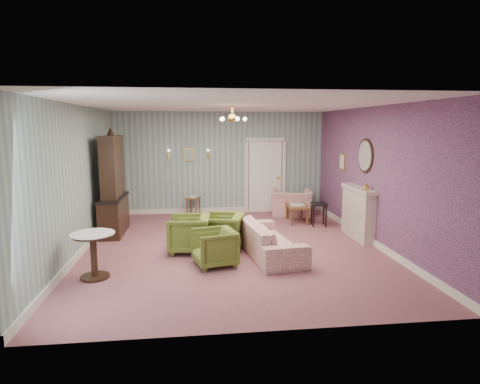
{
  "coord_description": "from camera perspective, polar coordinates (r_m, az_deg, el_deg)",
  "views": [
    {
      "loc": [
        -0.8,
        -8.02,
        2.49
      ],
      "look_at": [
        0.2,
        0.4,
        1.1
      ],
      "focal_mm": 30.11,
      "sensor_mm": 36.0,
      "label": 1
    }
  ],
  "objects": [
    {
      "name": "nesting_table",
      "position": [
        11.39,
        -6.63,
        -1.93
      ],
      "size": [
        0.46,
        0.52,
        0.57
      ],
      "primitive_type": null,
      "rotation": [
        0.0,
        0.0,
        -0.32
      ],
      "color": "brown",
      "rests_on": "floor"
    },
    {
      "name": "wingback_chair",
      "position": [
        11.38,
        7.24,
        -0.9
      ],
      "size": [
        1.24,
        0.94,
        0.98
      ],
      "primitive_type": "imported",
      "rotation": [
        0.0,
        0.0,
        2.94
      ],
      "color": "#AC4557",
      "rests_on": "floor"
    },
    {
      "name": "door",
      "position": [
        11.76,
        3.56,
        2.39
      ],
      "size": [
        1.12,
        0.12,
        2.16
      ],
      "primitive_type": null,
      "color": "white",
      "rests_on": "floor"
    },
    {
      "name": "olive_chair_a",
      "position": [
        7.32,
        -3.63,
        -7.6
      ],
      "size": [
        0.81,
        0.84,
        0.73
      ],
      "primitive_type": "imported",
      "rotation": [
        0.0,
        0.0,
        -1.33
      ],
      "color": "olive",
      "rests_on": "floor"
    },
    {
      "name": "framed_print",
      "position": [
        10.52,
        14.3,
        4.16
      ],
      "size": [
        0.04,
        0.34,
        0.42
      ],
      "primitive_type": null,
      "color": "gold",
      "rests_on": "wall_right"
    },
    {
      "name": "floor",
      "position": [
        8.44,
        -1.04,
        -7.86
      ],
      "size": [
        7.0,
        7.0,
        0.0
      ],
      "primitive_type": "plane",
      "color": "#995961",
      "rests_on": "ground"
    },
    {
      "name": "coffee_table",
      "position": [
        10.68,
        8.05,
        -2.99
      ],
      "size": [
        0.58,
        0.95,
        0.47
      ],
      "primitive_type": null,
      "rotation": [
        0.0,
        0.0,
        -0.07
      ],
      "color": "brown",
      "rests_on": "floor"
    },
    {
      "name": "wall_left",
      "position": [
        8.38,
        -21.93,
        1.51
      ],
      "size": [
        0.0,
        7.0,
        7.0
      ],
      "primitive_type": "plane",
      "rotation": [
        1.57,
        0.0,
        1.57
      ],
      "color": "gray",
      "rests_on": "ground"
    },
    {
      "name": "olive_chair_c",
      "position": [
        8.25,
        -2.49,
        -5.36
      ],
      "size": [
        0.93,
        0.96,
        0.8
      ],
      "primitive_type": "imported",
      "rotation": [
        0.0,
        0.0,
        -1.86
      ],
      "color": "olive",
      "rests_on": "floor"
    },
    {
      "name": "sofa_chintz",
      "position": [
        7.92,
        4.14,
        -5.84
      ],
      "size": [
        0.91,
        2.23,
        0.85
      ],
      "primitive_type": "imported",
      "rotation": [
        0.0,
        0.0,
        1.7
      ],
      "color": "#AC4557",
      "rests_on": "floor"
    },
    {
      "name": "oval_mirror",
      "position": [
        9.25,
        17.3,
        4.92
      ],
      "size": [
        0.04,
        0.76,
        0.84
      ],
      "primitive_type": null,
      "color": "white",
      "rests_on": "wall_right"
    },
    {
      "name": "sconce_left",
      "position": [
        11.51,
        -10.04,
        5.22
      ],
      "size": [
        0.16,
        0.12,
        0.3
      ],
      "primitive_type": null,
      "color": "gold",
      "rests_on": "wall_back"
    },
    {
      "name": "sconce_right",
      "position": [
        11.5,
        -4.54,
        5.33
      ],
      "size": [
        0.16,
        0.12,
        0.3
      ],
      "primitive_type": null,
      "color": "gold",
      "rests_on": "wall_back"
    },
    {
      "name": "side_table_black",
      "position": [
        10.33,
        11.09,
        -3.16
      ],
      "size": [
        0.44,
        0.44,
        0.58
      ],
      "primitive_type": null,
      "rotation": [
        0.0,
        0.0,
        -0.15
      ],
      "color": "black",
      "rests_on": "floor"
    },
    {
      "name": "wall_back",
      "position": [
        11.6,
        -2.8,
        4.14
      ],
      "size": [
        6.0,
        0.0,
        6.0
      ],
      "primitive_type": "plane",
      "rotation": [
        1.57,
        0.0,
        0.0
      ],
      "color": "gray",
      "rests_on": "ground"
    },
    {
      "name": "wall_right_floral",
      "position": [
        8.93,
        18.36,
        2.15
      ],
      "size": [
        0.0,
        7.0,
        7.0
      ],
      "primitive_type": "plane",
      "rotation": [
        1.57,
        0.0,
        -1.57
      ],
      "color": "#C36189",
      "rests_on": "ground"
    },
    {
      "name": "dresser",
      "position": [
        9.73,
        -17.64,
        1.32
      ],
      "size": [
        0.51,
        1.46,
        2.42
      ],
      "primitive_type": null,
      "rotation": [
        0.0,
        0.0,
        -0.01
      ],
      "color": "black",
      "rests_on": "floor"
    },
    {
      "name": "olive_chair_b",
      "position": [
        8.13,
        -7.26,
        -5.63
      ],
      "size": [
        0.81,
        0.86,
        0.81
      ],
      "primitive_type": "imported",
      "rotation": [
        0.0,
        0.0,
        -1.67
      ],
      "color": "olive",
      "rests_on": "floor"
    },
    {
      "name": "ceiling",
      "position": [
        8.08,
        -1.1,
        12.21
      ],
      "size": [
        7.0,
        7.0,
        0.0
      ],
      "primitive_type": "plane",
      "rotation": [
        3.14,
        0.0,
        0.0
      ],
      "color": "white",
      "rests_on": "ground"
    },
    {
      "name": "mantel_vase",
      "position": [
        8.9,
        17.45,
        0.76
      ],
      "size": [
        0.15,
        0.15,
        0.15
      ],
      "primitive_type": "imported",
      "color": "gold",
      "rests_on": "fireplace"
    },
    {
      "name": "burgundy_cushion",
      "position": [
        11.23,
        7.17,
        -1.09
      ],
      "size": [
        0.41,
        0.28,
        0.39
      ],
      "primitive_type": "cube",
      "rotation": [
        0.17,
        0.0,
        -0.35
      ],
      "color": "maroon",
      "rests_on": "wingback_chair"
    },
    {
      "name": "wall_right",
      "position": [
        8.94,
        18.45,
        2.15
      ],
      "size": [
        0.0,
        7.0,
        7.0
      ],
      "primitive_type": "plane",
      "rotation": [
        1.57,
        0.0,
        -1.57
      ],
      "color": "gray",
      "rests_on": "ground"
    },
    {
      "name": "wall_front",
      "position": [
        4.71,
        3.2,
        -3.44
      ],
      "size": [
        6.0,
        0.0,
        6.0
      ],
      "primitive_type": "plane",
      "rotation": [
        -1.57,
        0.0,
        0.0
      ],
      "color": "gray",
      "rests_on": "ground"
    },
    {
      "name": "fireplace",
      "position": [
        9.38,
        16.37,
        -2.83
      ],
      "size": [
        0.3,
        1.4,
        1.16
      ],
      "primitive_type": null,
      "color": "beige",
      "rests_on": "floor"
    },
    {
      "name": "pedestal_table",
      "position": [
        7.12,
        -20.0,
        -8.45
      ],
      "size": [
        0.86,
        0.86,
        0.77
      ],
      "primitive_type": null,
      "rotation": [
        0.0,
        0.0,
        -0.24
      ],
      "color": "black",
      "rests_on": "floor"
    },
    {
      "name": "chandelier",
      "position": [
        8.07,
        -1.09,
        10.3
      ],
      "size": [
        0.56,
        0.56,
        0.36
      ],
      "primitive_type": null,
      "color": "gold",
      "rests_on": "ceiling"
    },
    {
      "name": "gilt_mirror_back",
      "position": [
        11.51,
        -7.29,
        5.29
      ],
      "size": [
        0.28,
        0.06,
        0.36
      ],
      "primitive_type": null,
      "color": "gold",
      "rests_on": "wall_back"
    }
  ]
}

